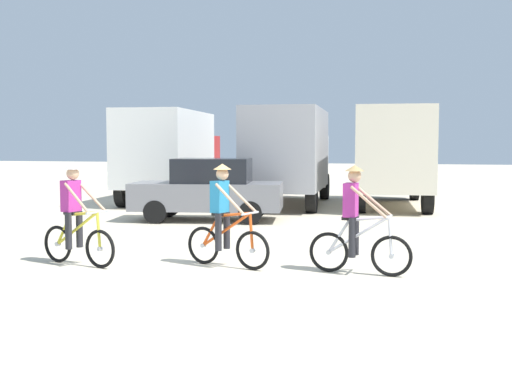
{
  "coord_description": "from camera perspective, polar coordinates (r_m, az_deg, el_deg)",
  "views": [
    {
      "loc": [
        3.45,
        -9.41,
        2.17
      ],
      "look_at": [
        0.03,
        3.99,
        1.1
      ],
      "focal_mm": 43.81,
      "sensor_mm": 36.0,
      "label": 1
    }
  ],
  "objects": [
    {
      "name": "cyclist_cowboy_hat",
      "position": [
        11.0,
        -2.9,
        -2.49
      ],
      "size": [
        1.67,
        0.69,
        1.82
      ],
      "color": "black",
      "rests_on": "ground"
    },
    {
      "name": "cyclist_orange_shirt",
      "position": [
        11.6,
        -16.17,
        -2.3
      ],
      "size": [
        1.68,
        0.65,
        1.82
      ],
      "color": "black",
      "rests_on": "ground"
    },
    {
      "name": "box_truck_white_box",
      "position": [
        23.6,
        -7.79,
        3.66
      ],
      "size": [
        2.94,
        6.93,
        3.35
      ],
      "color": "white",
      "rests_on": "ground"
    },
    {
      "name": "ground_plane",
      "position": [
        10.25,
        -5.75,
        -7.81
      ],
      "size": [
        120.0,
        120.0,
        0.0
      ],
      "primitive_type": "plane",
      "color": "beige"
    },
    {
      "name": "cyclist_near_camera",
      "position": [
        10.5,
        9.16,
        -2.88
      ],
      "size": [
        1.73,
        0.52,
        1.82
      ],
      "color": "black",
      "rests_on": "ground"
    },
    {
      "name": "sedan_parked",
      "position": [
        17.67,
        -4.33,
        0.23
      ],
      "size": [
        4.42,
        2.39,
        1.76
      ],
      "color": "slate",
      "rests_on": "ground"
    },
    {
      "name": "box_truck_grey_hauler",
      "position": [
        21.96,
        3.07,
        3.64
      ],
      "size": [
        2.76,
        6.88,
        3.35
      ],
      "color": "#9E9EA3",
      "rests_on": "ground"
    },
    {
      "name": "box_truck_cream_rv",
      "position": [
        22.1,
        12.25,
        3.55
      ],
      "size": [
        2.89,
        6.91,
        3.35
      ],
      "color": "beige",
      "rests_on": "ground"
    }
  ]
}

